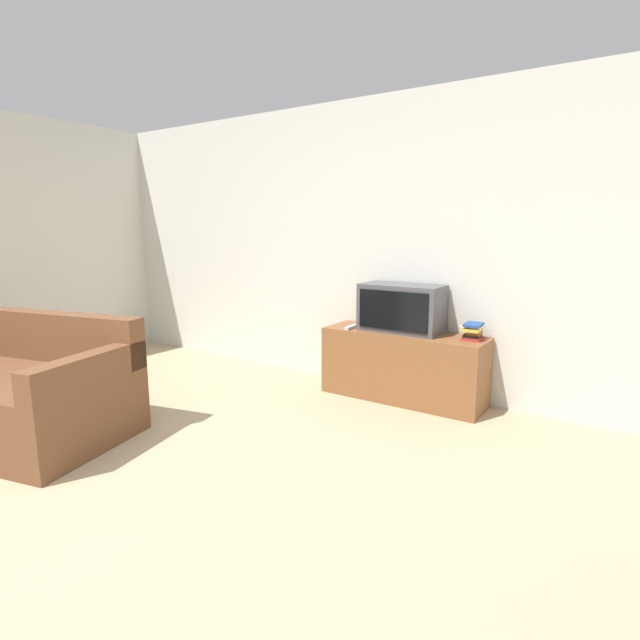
% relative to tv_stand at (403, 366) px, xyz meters
% --- Properties ---
extents(ground_plane, '(14.00, 14.00, 0.00)m').
position_rel_tv_stand_xyz_m(ground_plane, '(-0.71, -2.76, -0.30)').
color(ground_plane, tan).
extents(wall_back, '(9.00, 0.06, 2.60)m').
position_rel_tv_stand_xyz_m(wall_back, '(-0.71, 0.27, 1.00)').
color(wall_back, silver).
rests_on(wall_back, ground_plane).
extents(tv_stand, '(1.39, 0.44, 0.59)m').
position_rel_tv_stand_xyz_m(tv_stand, '(0.00, 0.00, 0.00)').
color(tv_stand, brown).
rests_on(tv_stand, ground_plane).
extents(television, '(0.69, 0.36, 0.40)m').
position_rel_tv_stand_xyz_m(television, '(-0.05, 0.04, 0.50)').
color(television, '#4C4C51').
rests_on(television, tv_stand).
extents(couch, '(2.00, 1.35, 0.84)m').
position_rel_tv_stand_xyz_m(couch, '(-2.08, -2.26, -0.00)').
color(couch, brown).
rests_on(couch, ground_plane).
extents(book_stack, '(0.17, 0.22, 0.13)m').
position_rel_tv_stand_xyz_m(book_stack, '(0.57, 0.06, 0.36)').
color(book_stack, '#B72D28').
rests_on(book_stack, tv_stand).
extents(remote_on_stand, '(0.05, 0.19, 0.02)m').
position_rel_tv_stand_xyz_m(remote_on_stand, '(-0.46, -0.10, 0.31)').
color(remote_on_stand, '#B7B7B7').
rests_on(remote_on_stand, tv_stand).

